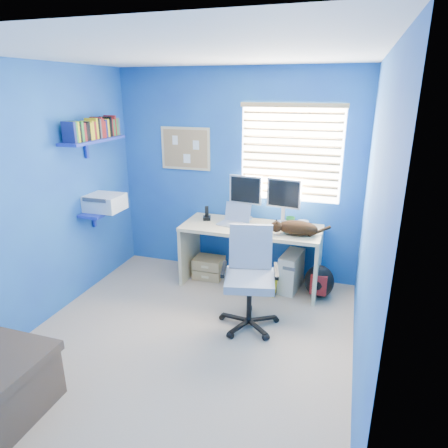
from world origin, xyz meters
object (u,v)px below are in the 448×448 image
(tower_pc, at_px, (291,271))
(office_chair, at_px, (249,290))
(desk, at_px, (251,256))
(cat, at_px, (298,228))
(laptop, at_px, (233,216))

(tower_pc, distance_m, office_chair, 0.91)
(desk, xyz_separation_m, cat, (0.54, -0.11, 0.45))
(cat, distance_m, tower_pc, 0.61)
(cat, bearing_deg, laptop, 155.24)
(laptop, height_order, office_chair, office_chair)
(tower_pc, bearing_deg, cat, -59.07)
(laptop, relative_size, tower_pc, 0.73)
(office_chair, bearing_deg, desk, 103.47)
(laptop, bearing_deg, desk, 13.97)
(desk, height_order, cat, cat)
(cat, xyz_separation_m, tower_pc, (-0.06, 0.14, -0.59))
(desk, height_order, office_chair, office_chair)
(desk, relative_size, laptop, 4.86)
(cat, bearing_deg, tower_pc, 95.28)
(laptop, distance_m, tower_pc, 0.94)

